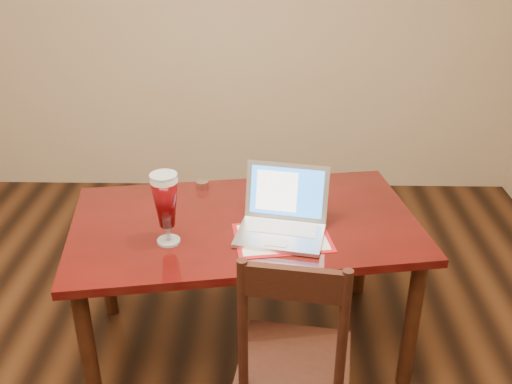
{
  "coord_description": "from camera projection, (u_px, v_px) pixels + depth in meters",
  "views": [
    {
      "loc": [
        0.41,
        -1.53,
        1.97
      ],
      "look_at": [
        0.37,
        0.56,
        0.92
      ],
      "focal_mm": 40.0,
      "sensor_mm": 36.0,
      "label": 1
    }
  ],
  "objects": [
    {
      "name": "dining_table",
      "position": [
        243.0,
        235.0,
        2.56
      ],
      "size": [
        1.64,
        1.09,
        1.03
      ],
      "rotation": [
        0.0,
        0.0,
        0.16
      ],
      "color": "#440A09",
      "rests_on": "ground"
    },
    {
      "name": "dining_chair",
      "position": [
        294.0,
        363.0,
        2.11
      ],
      "size": [
        0.46,
        0.45,
        0.97
      ],
      "rotation": [
        0.0,
        0.0,
        -0.15
      ],
      "color": "black",
      "rests_on": "ground"
    }
  ]
}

